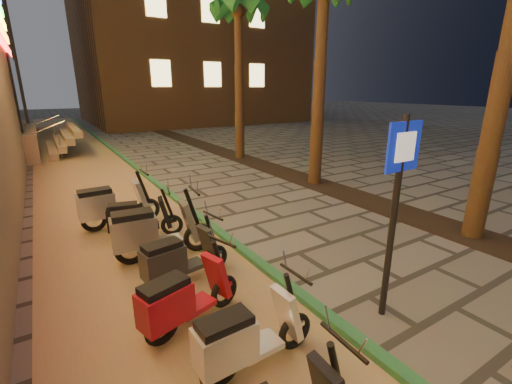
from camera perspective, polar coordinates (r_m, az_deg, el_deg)
ground at (r=5.00m, az=34.15°, el=-23.38°), size 120.00×120.00×0.00m
parking_strip at (r=11.69m, az=-24.90°, el=0.45°), size 3.40×60.00×0.01m
green_curb at (r=11.97m, az=-16.90°, el=1.90°), size 0.18×60.00×0.10m
planting_strip at (r=10.13m, az=17.15°, el=-1.04°), size 1.20×40.00×0.02m
palm_d at (r=15.44m, az=-3.01°, el=27.89°), size 2.97×3.02×7.16m
pedestrian_sign at (r=4.59m, az=22.48°, el=-0.12°), size 0.60×0.10×2.72m
scooter_5 at (r=3.95m, az=-2.02°, el=-23.26°), size 1.49×0.52×1.05m
scooter_6 at (r=4.59m, az=-12.31°, el=-17.14°), size 1.51×0.77×1.07m
scooter_7 at (r=5.54m, az=-13.00°, el=-10.92°), size 1.51×0.64×1.06m
scooter_8 at (r=6.41m, az=-17.18°, el=-6.38°), size 1.81×0.68×1.27m
scooter_9 at (r=7.40m, az=-19.36°, el=-4.24°), size 1.48×0.71×1.04m
scooter_10 at (r=8.18m, az=-23.20°, el=-2.07°), size 1.74×0.61×1.23m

